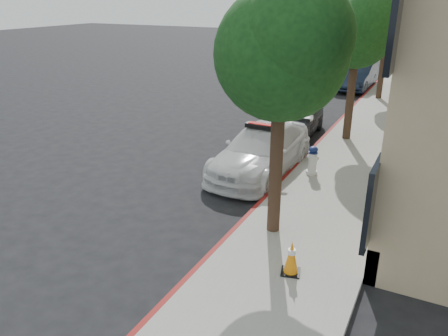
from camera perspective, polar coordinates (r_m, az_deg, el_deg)
name	(u,v)px	position (r m, az deg, el deg)	size (l,w,h in m)	color
ground	(207,183)	(13.42, -2.17, -1.97)	(120.00, 120.00, 0.00)	black
sidewalk	(380,118)	(21.53, 19.71, 6.16)	(3.20, 50.00, 0.15)	gray
curb_strip	(346,114)	(21.75, 15.70, 6.78)	(0.12, 50.00, 0.15)	maroon
tree_near	(282,53)	(9.30, 7.63, 14.65)	(2.92, 2.82, 5.62)	black
tree_mid	(358,31)	(17.03, 17.14, 16.69)	(2.77, 2.64, 5.43)	black
tree_far	(390,16)	(24.92, 20.83, 18.11)	(3.10, 3.00, 5.81)	black
police_car	(262,150)	(14.08, 4.93, 2.35)	(2.21, 5.11, 1.61)	white
parked_car_mid	(295,118)	(17.88, 9.24, 6.41)	(1.77, 4.40, 1.50)	#22262A
parked_car_far	(357,76)	(28.16, 17.02, 11.39)	(1.65, 4.74, 1.56)	#162138
fire_hydrant	(313,161)	(13.81, 11.50, 0.95)	(0.39, 0.35, 0.91)	silver
traffic_cone	(291,257)	(8.99, 8.80, -11.47)	(0.46, 0.46, 0.72)	black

